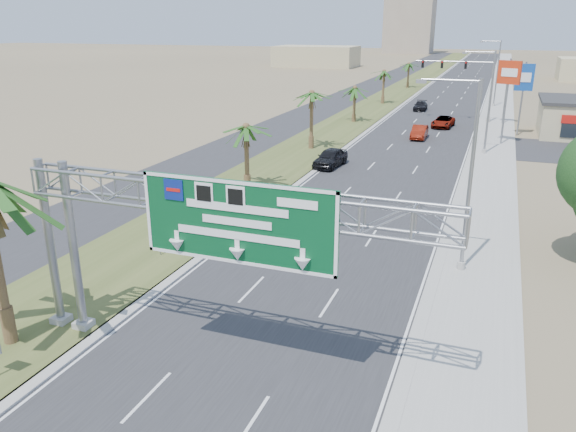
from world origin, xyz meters
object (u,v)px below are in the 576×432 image
Objects in this scene: signal_mast at (476,85)px; pole_sign_red_near at (509,78)px; sign_gantry at (203,212)px; car_left_lane at (330,158)px; pole_sign_blue at (524,81)px; car_mid_lane at (419,132)px; pole_sign_red_far at (508,75)px; car_right_lane at (443,122)px; car_far at (420,106)px.

signal_mast is 15.11m from pole_sign_red_near.
sign_gantry is 48.66m from pole_sign_red_near.
pole_sign_blue reaches higher than car_left_lane.
pole_sign_red_far reaches higher than car_mid_lane.
pole_sign_blue is at bearing -55.71° from signal_mast.
car_right_lane is at bearing 86.88° from sign_gantry.
car_right_lane is (3.06, 56.19, -5.37)m from sign_gantry.
car_right_lane is 10.37m from pole_sign_red_far.
pole_sign_red_far is at bearing 102.83° from pole_sign_blue.
sign_gantry is 62.29m from pole_sign_red_far.
pole_sign_blue is (8.72, -2.29, 5.58)m from car_right_lane.
pole_sign_red_far is at bearing -8.49° from signal_mast.
pole_sign_red_far is (-1.72, 7.57, -0.03)m from pole_sign_blue.
car_mid_lane is at bearing 88.46° from sign_gantry.
pole_sign_red_near reaches higher than signal_mast.
pole_sign_red_far is at bearing 42.29° from car_right_lane.
car_right_lane is 0.63× the size of pole_sign_red_far.
car_mid_lane is (-4.95, -14.25, -4.11)m from signal_mast.
sign_gantry is at bearing -90.76° from car_far.
car_far is (2.76, 38.42, -0.17)m from car_left_lane.
pole_sign_blue is at bearing -9.43° from car_right_lane.
pole_sign_red_near is 6.59m from pole_sign_blue.
pole_sign_red_near is (11.74, -22.40, 6.43)m from car_far.
pole_sign_red_far is (3.83, -0.57, 1.38)m from signal_mast.
car_right_lane is 10.60m from pole_sign_blue.
pole_sign_red_far is (0.00, 13.87, -0.86)m from pole_sign_red_near.
signal_mast reaches higher than car_mid_lane.
car_right_lane is (1.77, 8.40, -0.05)m from car_mid_lane.
car_right_lane is at bearing -118.47° from signal_mast.
car_mid_lane is (1.29, 47.79, -5.31)m from sign_gantry.
signal_mast is 1.23× the size of pole_sign_blue.
car_mid_lane is at bearing -122.67° from pole_sign_red_far.
signal_mast is 2.28× the size of car_mid_lane.
signal_mast is 2.25× the size of car_far.
sign_gantry is at bearing -95.74° from signal_mast.
sign_gantry is 2.11× the size of pole_sign_red_far.
car_mid_lane is 0.54× the size of pole_sign_blue.
car_far is 0.55× the size of pole_sign_blue.
car_mid_lane is 8.59m from car_right_lane.
car_mid_lane is 10.83m from pole_sign_red_near.
signal_mast is 4.11m from pole_sign_red_far.
car_mid_lane reaches higher than car_far.
pole_sign_red_near is at bearing 78.06° from sign_gantry.
sign_gantry is 3.37× the size of car_right_lane.
pole_sign_blue is (11.79, 53.91, 0.21)m from sign_gantry.
car_right_lane is at bearing 76.88° from car_mid_lane.
car_left_lane is 22.50m from pole_sign_red_near.
car_far is at bearing 96.40° from car_mid_lane.
pole_sign_blue is at bearing 77.67° from sign_gantry.
car_left_lane is 0.54× the size of pole_sign_red_near.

